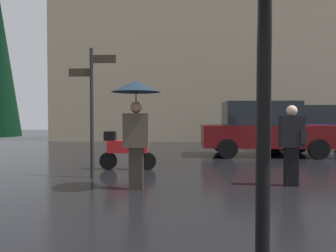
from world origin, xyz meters
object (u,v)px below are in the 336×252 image
Objects in this scene: pedestrian_with_umbrella at (136,107)px; pedestrian_with_bag at (292,140)px; parked_car_left at (264,128)px; parked_car_right at (315,128)px; street_signpost at (92,99)px; parked_scooter at (126,149)px.

pedestrian_with_bag is (3.09, 0.49, -0.66)m from pedestrian_with_umbrella.
parked_car_right is at bearing -151.60° from parked_car_left.
parked_car_left is 6.67m from street_signpost.
pedestrian_with_umbrella is at bearing 46.99° from parked_car_left.
street_signpost is (-7.52, -6.37, 0.85)m from parked_car_right.
street_signpost is (-0.57, -1.11, 1.23)m from parked_scooter.
parked_car_right is 1.51× the size of street_signpost.
parked_car_left reaches higher than parked_scooter.
parked_scooter is at bearing 62.98° from pedestrian_with_bag.
street_signpost reaches higher than pedestrian_with_umbrella.
pedestrian_with_umbrella reaches higher than pedestrian_with_bag.
pedestrian_with_umbrella is 6.72m from parked_car_left.
pedestrian_with_umbrella is 1.65m from street_signpost.
parked_car_left is at bearing 55.27° from parked_scooter.
pedestrian_with_umbrella is 3.19m from pedestrian_with_bag.
pedestrian_with_umbrella reaches higher than parked_scooter.
parked_scooter is (-3.70, 1.74, -0.36)m from pedestrian_with_bag.
parked_car_left is at bearing -9.37° from pedestrian_with_bag.
parked_car_left is (0.67, 5.04, 0.06)m from pedestrian_with_bag.
pedestrian_with_bag is at bearing -127.90° from parked_car_right.
parked_car_left is 1.02× the size of parked_car_right.
street_signpost is at bearing -99.06° from parked_scooter.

